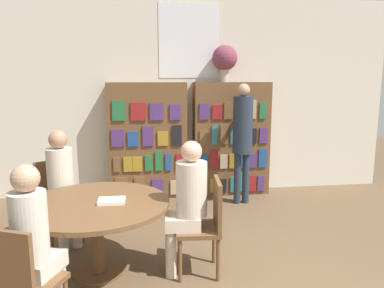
% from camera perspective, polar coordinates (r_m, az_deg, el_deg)
% --- Properties ---
extents(wall_back, '(6.40, 0.07, 3.00)m').
position_cam_1_polar(wall_back, '(5.84, -0.55, 7.17)').
color(wall_back, beige).
rests_on(wall_back, ground_plane).
extents(bookshelf_left, '(1.17, 0.34, 1.74)m').
position_cam_1_polar(bookshelf_left, '(5.68, -6.76, 0.50)').
color(bookshelf_left, brown).
rests_on(bookshelf_left, ground_plane).
extents(bookshelf_right, '(1.17, 0.34, 1.74)m').
position_cam_1_polar(bookshelf_right, '(5.84, 5.98, 0.78)').
color(bookshelf_right, brown).
rests_on(bookshelf_right, ground_plane).
extents(flower_vase, '(0.38, 0.38, 0.55)m').
position_cam_1_polar(flower_vase, '(5.74, 5.02, 12.80)').
color(flower_vase, '#B7AD9E').
rests_on(flower_vase, bookshelf_right).
extents(reading_table, '(1.34, 1.34, 0.70)m').
position_cam_1_polar(reading_table, '(3.55, -14.46, -10.13)').
color(reading_table, brown).
rests_on(reading_table, ground_plane).
extents(chair_near_camera, '(0.52, 0.52, 0.90)m').
position_cam_1_polar(chair_near_camera, '(2.84, -24.88, -18.42)').
color(chair_near_camera, brown).
rests_on(chair_near_camera, ground_plane).
extents(chair_left_side, '(0.55, 0.55, 0.90)m').
position_cam_1_polar(chair_left_side, '(4.47, -19.83, -7.52)').
color(chair_left_side, brown).
rests_on(chair_left_side, ground_plane).
extents(chair_far_side, '(0.43, 0.43, 0.90)m').
position_cam_1_polar(chair_far_side, '(3.53, 2.20, -11.71)').
color(chair_far_side, brown).
rests_on(chair_far_side, ground_plane).
extents(seated_reader_left, '(0.40, 0.42, 1.26)m').
position_cam_1_polar(seated_reader_left, '(4.25, -19.22, -5.26)').
color(seated_reader_left, beige).
rests_on(seated_reader_left, ground_plane).
extents(seated_reader_right, '(0.39, 0.31, 1.26)m').
position_cam_1_polar(seated_reader_right, '(3.44, -0.73, -8.33)').
color(seated_reader_right, beige).
rests_on(seated_reader_right, ground_plane).
extents(seated_reader_back, '(0.35, 0.39, 1.25)m').
position_cam_1_polar(seated_reader_back, '(2.88, -22.82, -13.30)').
color(seated_reader_back, beige).
rests_on(seated_reader_back, ground_plane).
extents(librarian_standing, '(0.28, 0.55, 1.72)m').
position_cam_1_polar(librarian_standing, '(5.34, 7.73, 1.80)').
color(librarian_standing, '#232D3D').
rests_on(librarian_standing, ground_plane).
extents(open_book_on_table, '(0.24, 0.18, 0.03)m').
position_cam_1_polar(open_book_on_table, '(3.48, -12.16, -8.46)').
color(open_book_on_table, silver).
rests_on(open_book_on_table, reading_table).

